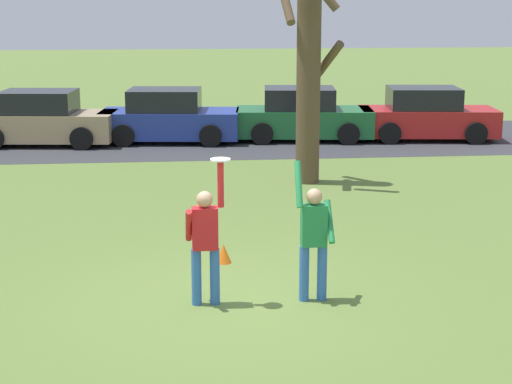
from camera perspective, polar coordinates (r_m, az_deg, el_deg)
ground_plane at (r=12.23m, az=-1.89°, el=-7.41°), size 120.00×120.00×0.00m
person_catcher at (r=11.85m, az=-3.45°, el=-3.10°), size 0.54×0.49×2.08m
person_defender at (r=12.02m, az=3.91°, el=-2.89°), size 0.54×0.49×2.04m
frisbee_disc at (r=11.60m, az=-2.42°, el=2.20°), size 0.28×0.28×0.02m
parked_car_tan at (r=25.72m, az=-14.15°, el=4.73°), size 4.27×2.38×1.59m
parked_car_blue at (r=25.54m, az=-5.91°, el=5.00°), size 4.27×2.38×1.59m
parked_car_green at (r=25.82m, az=3.18°, el=5.14°), size 4.27×2.38×1.59m
parked_car_red at (r=26.38m, az=11.42°, el=5.07°), size 4.27×2.38×1.59m
parking_strip at (r=25.70m, az=-5.29°, el=3.43°), size 24.99×6.40×0.01m
bare_tree_tall at (r=19.56m, az=3.52°, el=8.32°), size 1.82×1.82×5.74m
field_cone_orange at (r=13.92m, az=-2.20°, el=-4.15°), size 0.26×0.26×0.32m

